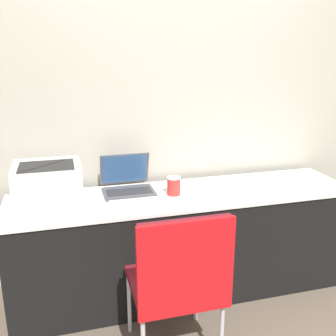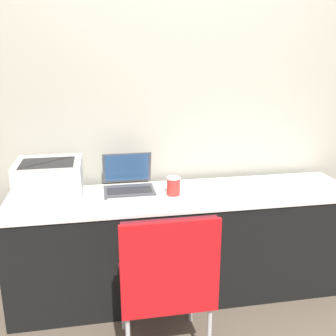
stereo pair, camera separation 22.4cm
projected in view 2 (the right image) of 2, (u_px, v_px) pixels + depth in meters
name	position (u px, v px, depth m)	size (l,w,h in m)	color
ground_plane	(193.00, 313.00, 2.59)	(14.00, 14.00, 0.00)	#6B5B4C
wall_back	(174.00, 102.00, 2.86)	(8.00, 0.05, 2.60)	#B7B2A3
table	(184.00, 242.00, 2.76)	(2.35, 0.60, 0.73)	black
printer	(49.00, 179.00, 2.54)	(0.41, 0.35, 0.25)	silver
laptop_left	(128.00, 182.00, 2.72)	(0.34, 0.31, 0.25)	#4C4C51
external_keyboard	(137.00, 203.00, 2.47)	(0.37, 0.16, 0.02)	silver
coffee_cup	(173.00, 186.00, 2.62)	(0.09, 0.09, 0.12)	red
chair	(167.00, 276.00, 2.01)	(0.48, 0.47, 0.90)	maroon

